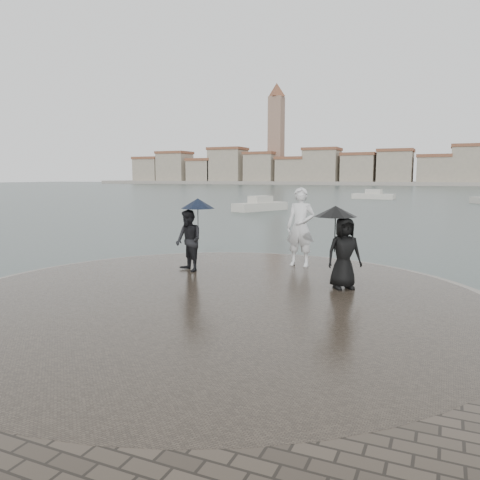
% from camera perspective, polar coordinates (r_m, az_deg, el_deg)
% --- Properties ---
extents(ground, '(400.00, 400.00, 0.00)m').
position_cam_1_polar(ground, '(7.84, -14.90, -15.01)').
color(ground, '#2B3835').
rests_on(ground, ground).
extents(kerb_ring, '(12.50, 12.50, 0.32)m').
position_cam_1_polar(kerb_ring, '(10.57, -2.88, -7.82)').
color(kerb_ring, gray).
rests_on(kerb_ring, ground).
extents(quay_tip, '(11.90, 11.90, 0.36)m').
position_cam_1_polar(quay_tip, '(10.57, -2.88, -7.71)').
color(quay_tip, '#2D261E').
rests_on(quay_tip, ground).
extents(statue, '(0.86, 0.58, 2.32)m').
position_cam_1_polar(statue, '(13.86, 7.39, 1.58)').
color(statue, silver).
rests_on(statue, quay_tip).
extents(visitor_left, '(1.25, 1.07, 2.04)m').
position_cam_1_polar(visitor_left, '(13.06, -6.05, 0.88)').
color(visitor_left, black).
rests_on(visitor_left, quay_tip).
extents(visitor_right, '(1.26, 1.07, 1.95)m').
position_cam_1_polar(visitor_right, '(11.26, 12.30, -0.24)').
color(visitor_right, black).
rests_on(visitor_right, quay_tip).
extents(far_skyline, '(260.00, 20.00, 37.00)m').
position_cam_1_polar(far_skyline, '(166.67, 20.38, 8.19)').
color(far_skyline, gray).
rests_on(far_skyline, ground).
extents(boats, '(36.56, 29.98, 1.50)m').
position_cam_1_polar(boats, '(49.95, 23.19, 4.14)').
color(boats, beige).
rests_on(boats, ground).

